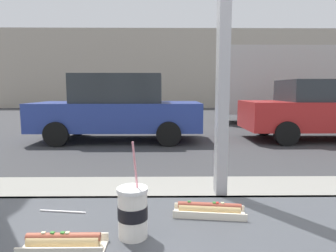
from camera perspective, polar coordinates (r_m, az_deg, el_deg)
The scene contains 11 objects.
ground_plane at distance 9.36m, azimuth 0.94°, elevation -1.75°, with size 60.00×60.00×0.00m, color #38383A.
sidewalk_strip at distance 3.17m, azimuth 4.37°, elevation -18.63°, with size 16.00×2.80×0.14m, color gray.
window_wall at distance 1.39m, azimuth 11.02°, elevation 22.14°, with size 3.07×0.20×2.90m.
building_facade_far at distance 23.78m, azimuth -0.04°, elevation 11.13°, with size 28.00×1.20×6.19m, color #A89E8E.
soda_cup_right at distance 1.00m, azimuth -6.96°, elevation -16.37°, with size 0.10×0.10×0.33m.
hotdog_tray_near at distance 1.01m, azimuth -19.83°, elevation -20.61°, with size 0.26×0.09×0.05m.
hotdog_tray_far at distance 1.18m, azimuth 8.12°, elevation -15.95°, with size 0.29×0.12×0.05m.
loose_straw at distance 1.27m, azimuth -20.00°, elevation -15.52°, with size 0.01×0.01×0.19m, color white.
parked_car_blue at distance 8.38m, azimuth -9.75°, elevation 3.53°, with size 4.63×2.05×1.87m.
parked_car_red at distance 9.44m, azimuth 28.15°, elevation 2.87°, with size 4.46×1.95×1.72m.
box_truck at distance 13.91m, azimuth 24.47°, elevation 7.63°, with size 7.32×2.44×3.19m.
Camera 1 is at (-0.26, -1.24, 1.45)m, focal length 30.98 mm.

